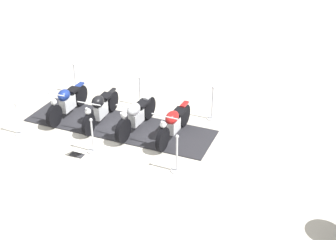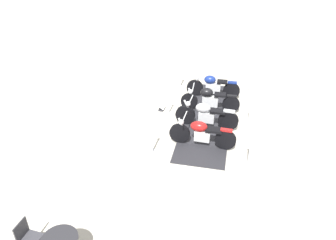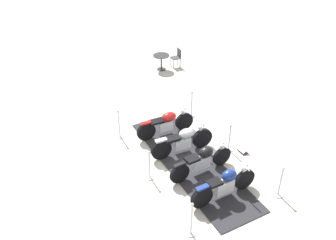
# 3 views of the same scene
# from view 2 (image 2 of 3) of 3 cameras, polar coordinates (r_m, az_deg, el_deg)

# --- Properties ---
(ground_plane) EXTENTS (80.00, 80.00, 0.00)m
(ground_plane) POSITION_cam_2_polar(r_m,az_deg,el_deg) (12.39, 6.84, 0.25)
(ground_plane) COLOR beige
(display_platform) EXTENTS (5.79, 4.29, 0.03)m
(display_platform) POSITION_cam_2_polar(r_m,az_deg,el_deg) (12.38, 6.84, 0.31)
(display_platform) COLOR #28282D
(display_platform) RESTS_ON ground_plane
(motorcycle_navy) EXTENTS (1.23, 1.92, 0.99)m
(motorcycle_navy) POSITION_cam_2_polar(r_m,az_deg,el_deg) (13.71, 7.65, 5.82)
(motorcycle_navy) COLOR black
(motorcycle_navy) RESTS_ON display_platform
(motorcycle_black) EXTENTS (1.32, 1.94, 0.96)m
(motorcycle_black) POSITION_cam_2_polar(r_m,az_deg,el_deg) (12.65, 7.07, 3.66)
(motorcycle_black) COLOR black
(motorcycle_black) RESTS_ON display_platform
(motorcycle_chrome) EXTENTS (1.12, 2.05, 1.03)m
(motorcycle_chrome) POSITION_cam_2_polar(r_m,az_deg,el_deg) (11.63, 6.54, 0.94)
(motorcycle_chrome) COLOR black
(motorcycle_chrome) RESTS_ON display_platform
(motorcycle_maroon) EXTENTS (1.18, 1.98, 0.99)m
(motorcycle_maroon) POSITION_cam_2_polar(r_m,az_deg,el_deg) (10.64, 5.78, -2.20)
(motorcycle_maroon) COLOR black
(motorcycle_maroon) RESTS_ON display_platform
(stanchion_right_rear) EXTENTS (0.32, 0.32, 1.08)m
(stanchion_right_rear) POSITION_cam_2_polar(r_m,az_deg,el_deg) (10.39, -2.72, -3.99)
(stanchion_right_rear) COLOR silver
(stanchion_right_rear) RESTS_ON ground_plane
(stanchion_right_front) EXTENTS (0.34, 0.34, 1.04)m
(stanchion_right_front) POSITION_cam_2_polar(r_m,az_deg,el_deg) (14.55, 2.13, 6.86)
(stanchion_right_front) COLOR silver
(stanchion_right_front) RESTS_ON ground_plane
(stanchion_left_rear) EXTENTS (0.28, 0.28, 1.12)m
(stanchion_left_rear) POSITION_cam_2_polar(r_m,az_deg,el_deg) (10.13, 13.84, -5.68)
(stanchion_left_rear) COLOR silver
(stanchion_left_rear) RESTS_ON ground_plane
(stanchion_left_front) EXTENTS (0.28, 0.28, 1.10)m
(stanchion_left_front) POSITION_cam_2_polar(r_m,az_deg,el_deg) (14.35, 13.95, 5.89)
(stanchion_left_front) COLOR silver
(stanchion_left_front) RESTS_ON ground_plane
(stanchion_left_mid) EXTENTS (0.29, 0.29, 1.03)m
(stanchion_left_mid) POSITION_cam_2_polar(r_m,az_deg,el_deg) (12.20, 13.88, 0.93)
(stanchion_left_mid) COLOR silver
(stanchion_left_mid) RESTS_ON ground_plane
(stanchion_right_mid) EXTENTS (0.35, 0.35, 1.03)m
(stanchion_right_mid) POSITION_cam_2_polar(r_m,az_deg,el_deg) (12.42, 0.10, 2.22)
(stanchion_right_mid) COLOR silver
(stanchion_right_mid) RESTS_ON ground_plane
(info_placard) EXTENTS (0.44, 0.38, 0.22)m
(info_placard) POSITION_cam_2_polar(r_m,az_deg,el_deg) (12.88, -1.11, 2.14)
(info_placard) COLOR #333338
(info_placard) RESTS_ON ground_plane
(cafe_chair_near_table) EXTENTS (0.53, 0.53, 0.90)m
(cafe_chair_near_table) POSITION_cam_2_polar(r_m,az_deg,el_deg) (8.12, -23.05, -17.97)
(cafe_chair_near_table) COLOR #2D2D33
(cafe_chair_near_table) RESTS_ON ground_plane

